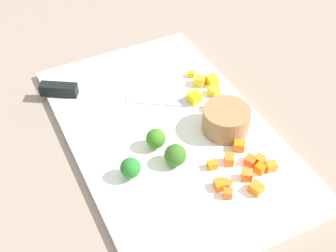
# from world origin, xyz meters

# --- Properties ---
(ground_plane) EXTENTS (4.00, 4.00, 0.00)m
(ground_plane) POSITION_xyz_m (0.00, 0.00, 0.00)
(ground_plane) COLOR gray
(cutting_board) EXTENTS (0.51, 0.32, 0.01)m
(cutting_board) POSITION_xyz_m (0.00, 0.00, 0.01)
(cutting_board) COLOR white
(cutting_board) RESTS_ON ground_plane
(prep_bowl) EXTENTS (0.08, 0.08, 0.04)m
(prep_bowl) POSITION_xyz_m (-0.04, -0.09, 0.03)
(prep_bowl) COLOR #956F45
(prep_bowl) RESTS_ON cutting_board
(chef_knife) EXTENTS (0.20, 0.30, 0.02)m
(chef_knife) POSITION_xyz_m (0.14, 0.08, 0.02)
(chef_knife) COLOR silver
(chef_knife) RESTS_ON cutting_board
(carrot_dice_0) EXTENTS (0.02, 0.02, 0.01)m
(carrot_dice_0) POSITION_xyz_m (-0.14, -0.01, 0.02)
(carrot_dice_0) COLOR orange
(carrot_dice_0) RESTS_ON cutting_board
(carrot_dice_1) EXTENTS (0.02, 0.02, 0.01)m
(carrot_dice_1) POSITION_xyz_m (-0.15, -0.10, 0.02)
(carrot_dice_1) COLOR orange
(carrot_dice_1) RESTS_ON cutting_board
(carrot_dice_2) EXTENTS (0.02, 0.02, 0.02)m
(carrot_dice_2) POSITION_xyz_m (-0.11, -0.05, 0.02)
(carrot_dice_2) COLOR orange
(carrot_dice_2) RESTS_ON cutting_board
(carrot_dice_3) EXTENTS (0.02, 0.02, 0.02)m
(carrot_dice_3) POSITION_xyz_m (-0.15, -0.06, 0.02)
(carrot_dice_3) COLOR orange
(carrot_dice_3) RESTS_ON cutting_board
(carrot_dice_4) EXTENTS (0.02, 0.02, 0.02)m
(carrot_dice_4) POSITION_xyz_m (-0.09, -0.08, 0.02)
(carrot_dice_4) COLOR orange
(carrot_dice_4) RESTS_ON cutting_board
(carrot_dice_5) EXTENTS (0.02, 0.02, 0.01)m
(carrot_dice_5) POSITION_xyz_m (-0.16, -0.02, 0.02)
(carrot_dice_5) COLOR orange
(carrot_dice_5) RESTS_ON cutting_board
(carrot_dice_6) EXTENTS (0.01, 0.02, 0.01)m
(carrot_dice_6) POSITION_xyz_m (-0.10, -0.02, 0.02)
(carrot_dice_6) COLOR orange
(carrot_dice_6) RESTS_ON cutting_board
(carrot_dice_7) EXTENTS (0.02, 0.02, 0.01)m
(carrot_dice_7) POSITION_xyz_m (-0.14, -0.09, 0.02)
(carrot_dice_7) COLOR orange
(carrot_dice_7) RESTS_ON cutting_board
(carrot_dice_8) EXTENTS (0.02, 0.02, 0.01)m
(carrot_dice_8) POSITION_xyz_m (-0.15, -0.03, 0.02)
(carrot_dice_8) COLOR orange
(carrot_dice_8) RESTS_ON cutting_board
(carrot_dice_9) EXTENTS (0.02, 0.02, 0.01)m
(carrot_dice_9) POSITION_xyz_m (-0.12, -0.08, 0.02)
(carrot_dice_9) COLOR orange
(carrot_dice_9) RESTS_ON cutting_board
(carrot_dice_10) EXTENTS (0.02, 0.02, 0.01)m
(carrot_dice_10) POSITION_xyz_m (-0.13, -0.10, 0.02)
(carrot_dice_10) COLOR orange
(carrot_dice_10) RESTS_ON cutting_board
(carrot_dice_11) EXTENTS (0.02, 0.02, 0.01)m
(carrot_dice_11) POSITION_xyz_m (-0.17, -0.06, 0.02)
(carrot_dice_11) COLOR orange
(carrot_dice_11) RESTS_ON cutting_board
(pepper_dice_0) EXTENTS (0.03, 0.03, 0.02)m
(pepper_dice_0) POSITION_xyz_m (0.08, -0.11, 0.02)
(pepper_dice_0) COLOR yellow
(pepper_dice_0) RESTS_ON cutting_board
(pepper_dice_1) EXTENTS (0.02, 0.02, 0.01)m
(pepper_dice_1) POSITION_xyz_m (0.01, -0.09, 0.02)
(pepper_dice_1) COLOR yellow
(pepper_dice_1) RESTS_ON cutting_board
(pepper_dice_2) EXTENTS (0.02, 0.02, 0.02)m
(pepper_dice_2) POSITION_xyz_m (0.04, -0.07, 0.02)
(pepper_dice_2) COLOR yellow
(pepper_dice_2) RESTS_ON cutting_board
(pepper_dice_3) EXTENTS (0.02, 0.02, 0.02)m
(pepper_dice_3) POSITION_xyz_m (0.07, -0.13, 0.02)
(pepper_dice_3) COLOR yellow
(pepper_dice_3) RESTS_ON cutting_board
(pepper_dice_4) EXTENTS (0.02, 0.02, 0.02)m
(pepper_dice_4) POSITION_xyz_m (0.04, -0.12, 0.02)
(pepper_dice_4) COLOR yellow
(pepper_dice_4) RESTS_ON cutting_board
(pepper_dice_5) EXTENTS (0.02, 0.02, 0.01)m
(pepper_dice_5) POSITION_xyz_m (0.11, -0.11, 0.02)
(pepper_dice_5) COLOR yellow
(pepper_dice_5) RESTS_ON cutting_board
(broccoli_floret_0) EXTENTS (0.03, 0.03, 0.04)m
(broccoli_floret_0) POSITION_xyz_m (-0.03, 0.03, 0.03)
(broccoli_floret_0) COLOR #90B968
(broccoli_floret_0) RESTS_ON cutting_board
(broccoli_floret_1) EXTENTS (0.04, 0.04, 0.04)m
(broccoli_floret_1) POSITION_xyz_m (-0.07, 0.02, 0.03)
(broccoli_floret_1) COLOR #92AA68
(broccoli_floret_1) RESTS_ON cutting_board
(broccoli_floret_2) EXTENTS (0.03, 0.03, 0.04)m
(broccoli_floret_2) POSITION_xyz_m (-0.07, 0.10, 0.03)
(broccoli_floret_2) COLOR #83B16D
(broccoli_floret_2) RESTS_ON cutting_board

